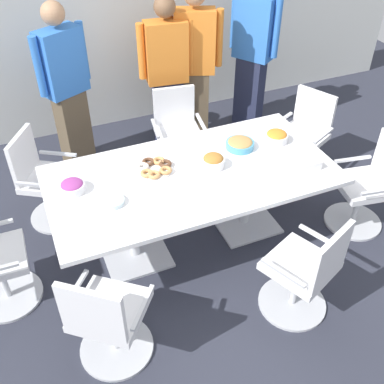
{
  "coord_description": "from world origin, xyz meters",
  "views": [
    {
      "loc": [
        -1.18,
        -2.82,
        3.03
      ],
      "look_at": [
        0.0,
        0.0,
        0.55
      ],
      "focal_mm": 42.73,
      "sensor_mm": 36.0,
      "label": 1
    }
  ],
  "objects_px": {
    "person_standing_2": "(194,64)",
    "snack_bowl_cookies": "(240,144)",
    "office_chair_0": "(46,183)",
    "snack_bowl_pretzels": "(213,161)",
    "office_chair_3": "(305,274)",
    "person_standing_3": "(253,50)",
    "person_standing_1": "(167,74)",
    "donut_platter": "(155,168)",
    "office_chair_6": "(178,137)",
    "plate_stack": "(112,201)",
    "office_chair_2": "(108,321)",
    "person_standing_0": "(66,85)",
    "conference_table": "(192,185)",
    "office_chair_5": "(302,140)",
    "snack_bowl_chips_orange": "(277,136)",
    "office_chair_4": "(367,189)",
    "snack_bowl_candy_mix": "(72,186)",
    "napkin_pile": "(308,163)"
  },
  "relations": [
    {
      "from": "office_chair_3",
      "to": "person_standing_3",
      "type": "xyz_separation_m",
      "value": [
        0.98,
        2.71,
        0.57
      ]
    },
    {
      "from": "person_standing_3",
      "to": "snack_bowl_candy_mix",
      "type": "bearing_deg",
      "value": 88.42
    },
    {
      "from": "snack_bowl_cookies",
      "to": "donut_platter",
      "type": "distance_m",
      "value": 0.82
    },
    {
      "from": "office_chair_0",
      "to": "person_standing_2",
      "type": "relative_size",
      "value": 0.5
    },
    {
      "from": "donut_platter",
      "to": "person_standing_2",
      "type": "bearing_deg",
      "value": 56.02
    },
    {
      "from": "office_chair_0",
      "to": "snack_bowl_pretzels",
      "type": "height_order",
      "value": "office_chair_0"
    },
    {
      "from": "person_standing_3",
      "to": "snack_bowl_pretzels",
      "type": "distance_m",
      "value": 2.06
    },
    {
      "from": "office_chair_4",
      "to": "person_standing_3",
      "type": "relative_size",
      "value": 0.49
    },
    {
      "from": "office_chair_2",
      "to": "office_chair_3",
      "type": "xyz_separation_m",
      "value": [
        1.47,
        -0.16,
        0.0
      ]
    },
    {
      "from": "person_standing_1",
      "to": "snack_bowl_cookies",
      "type": "relative_size",
      "value": 6.86
    },
    {
      "from": "donut_platter",
      "to": "plate_stack",
      "type": "bearing_deg",
      "value": -147.08
    },
    {
      "from": "conference_table",
      "to": "person_standing_1",
      "type": "xyz_separation_m",
      "value": [
        0.37,
        1.59,
        0.27
      ]
    },
    {
      "from": "office_chair_2",
      "to": "office_chair_3",
      "type": "bearing_deg",
      "value": 32.3
    },
    {
      "from": "person_standing_0",
      "to": "snack_bowl_pretzels",
      "type": "distance_m",
      "value": 1.9
    },
    {
      "from": "conference_table",
      "to": "person_standing_0",
      "type": "relative_size",
      "value": 1.36
    },
    {
      "from": "office_chair_0",
      "to": "plate_stack",
      "type": "bearing_deg",
      "value": 56.29
    },
    {
      "from": "person_standing_3",
      "to": "snack_bowl_chips_orange",
      "type": "distance_m",
      "value": 1.6
    },
    {
      "from": "office_chair_6",
      "to": "person_standing_1",
      "type": "distance_m",
      "value": 0.71
    },
    {
      "from": "office_chair_0",
      "to": "office_chair_5",
      "type": "bearing_deg",
      "value": 115.35
    },
    {
      "from": "office_chair_3",
      "to": "plate_stack",
      "type": "bearing_deg",
      "value": 118.08
    },
    {
      "from": "snack_bowl_candy_mix",
      "to": "snack_bowl_chips_orange",
      "type": "bearing_deg",
      "value": 0.37
    },
    {
      "from": "conference_table",
      "to": "napkin_pile",
      "type": "distance_m",
      "value": 1.0
    },
    {
      "from": "snack_bowl_cookies",
      "to": "snack_bowl_chips_orange",
      "type": "xyz_separation_m",
      "value": [
        0.36,
        -0.03,
        0.01
      ]
    },
    {
      "from": "conference_table",
      "to": "plate_stack",
      "type": "distance_m",
      "value": 0.74
    },
    {
      "from": "office_chair_0",
      "to": "plate_stack",
      "type": "xyz_separation_m",
      "value": [
        0.43,
        -0.93,
        0.36
      ]
    },
    {
      "from": "person_standing_1",
      "to": "snack_bowl_candy_mix",
      "type": "distance_m",
      "value": 1.96
    },
    {
      "from": "person_standing_0",
      "to": "donut_platter",
      "type": "height_order",
      "value": "person_standing_0"
    },
    {
      "from": "office_chair_0",
      "to": "snack_bowl_pretzels",
      "type": "bearing_deg",
      "value": 90.93
    },
    {
      "from": "office_chair_5",
      "to": "person_standing_1",
      "type": "relative_size",
      "value": 0.53
    },
    {
      "from": "office_chair_5",
      "to": "person_standing_2",
      "type": "height_order",
      "value": "person_standing_2"
    },
    {
      "from": "office_chair_5",
      "to": "person_standing_2",
      "type": "xyz_separation_m",
      "value": [
        -0.79,
        1.08,
        0.54
      ]
    },
    {
      "from": "office_chair_4",
      "to": "plate_stack",
      "type": "height_order",
      "value": "office_chair_4"
    },
    {
      "from": "person_standing_2",
      "to": "office_chair_6",
      "type": "bearing_deg",
      "value": 72.23
    },
    {
      "from": "conference_table",
      "to": "plate_stack",
      "type": "xyz_separation_m",
      "value": [
        -0.71,
        -0.12,
        0.14
      ]
    },
    {
      "from": "snack_bowl_candy_mix",
      "to": "office_chair_6",
      "type": "bearing_deg",
      "value": 36.94
    },
    {
      "from": "conference_table",
      "to": "snack_bowl_pretzels",
      "type": "distance_m",
      "value": 0.27
    },
    {
      "from": "conference_table",
      "to": "office_chair_0",
      "type": "relative_size",
      "value": 2.64
    },
    {
      "from": "person_standing_2",
      "to": "person_standing_0",
      "type": "bearing_deg",
      "value": 17.4
    },
    {
      "from": "person_standing_3",
      "to": "snack_bowl_pretzels",
      "type": "height_order",
      "value": "person_standing_3"
    },
    {
      "from": "snack_bowl_pretzels",
      "to": "person_standing_2",
      "type": "bearing_deg",
      "value": 72.56
    },
    {
      "from": "person_standing_2",
      "to": "snack_bowl_cookies",
      "type": "bearing_deg",
      "value": 104.36
    },
    {
      "from": "office_chair_0",
      "to": "snack_bowl_chips_orange",
      "type": "relative_size",
      "value": 4.4
    },
    {
      "from": "office_chair_2",
      "to": "office_chair_6",
      "type": "height_order",
      "value": "same"
    },
    {
      "from": "person_standing_3",
      "to": "donut_platter",
      "type": "distance_m",
      "value": 2.28
    },
    {
      "from": "conference_table",
      "to": "office_chair_2",
      "type": "xyz_separation_m",
      "value": [
        -0.99,
        -0.9,
        -0.22
      ]
    },
    {
      "from": "person_standing_1",
      "to": "office_chair_5",
      "type": "bearing_deg",
      "value": 144.13
    },
    {
      "from": "office_chair_2",
      "to": "person_standing_0",
      "type": "bearing_deg",
      "value": 122.17
    },
    {
      "from": "snack_bowl_chips_orange",
      "to": "donut_platter",
      "type": "relative_size",
      "value": 0.68
    },
    {
      "from": "office_chair_4",
      "to": "snack_bowl_chips_orange",
      "type": "xyz_separation_m",
      "value": [
        -0.67,
        0.57,
        0.4
      ]
    },
    {
      "from": "conference_table",
      "to": "donut_platter",
      "type": "relative_size",
      "value": 7.86
    }
  ]
}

